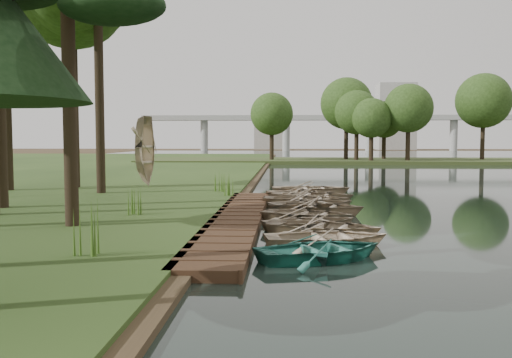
{
  "coord_description": "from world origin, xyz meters",
  "views": [
    {
      "loc": [
        0.02,
        -18.75,
        2.83
      ],
      "look_at": [
        -0.95,
        -0.45,
        1.55
      ],
      "focal_mm": 40.0,
      "sensor_mm": 36.0,
      "label": 1
    }
  ],
  "objects_px": {
    "rowboat_2": "(324,225)",
    "stored_rowboat": "(147,179)",
    "boardwalk": "(237,220)",
    "rowboat_1": "(327,235)",
    "rowboat_0": "(321,247)"
  },
  "relations": [
    {
      "from": "rowboat_2",
      "to": "stored_rowboat",
      "type": "xyz_separation_m",
      "value": [
        -8.58,
        14.0,
        0.3
      ]
    },
    {
      "from": "stored_rowboat",
      "to": "rowboat_2",
      "type": "bearing_deg",
      "value": -139.26
    },
    {
      "from": "rowboat_2",
      "to": "stored_rowboat",
      "type": "bearing_deg",
      "value": 48.9
    },
    {
      "from": "stored_rowboat",
      "to": "boardwalk",
      "type": "bearing_deg",
      "value": -143.72
    },
    {
      "from": "boardwalk",
      "to": "rowboat_1",
      "type": "height_order",
      "value": "rowboat_1"
    },
    {
      "from": "rowboat_2",
      "to": "rowboat_1",
      "type": "bearing_deg",
      "value": -163.5
    },
    {
      "from": "rowboat_0",
      "to": "stored_rowboat",
      "type": "bearing_deg",
      "value": 2.3
    },
    {
      "from": "boardwalk",
      "to": "stored_rowboat",
      "type": "distance_m",
      "value": 12.93
    },
    {
      "from": "rowboat_1",
      "to": "rowboat_2",
      "type": "height_order",
      "value": "rowboat_2"
    },
    {
      "from": "rowboat_2",
      "to": "rowboat_0",
      "type": "bearing_deg",
      "value": -167.28
    },
    {
      "from": "boardwalk",
      "to": "rowboat_0",
      "type": "xyz_separation_m",
      "value": [
        2.44,
        -5.75,
        0.22
      ]
    },
    {
      "from": "boardwalk",
      "to": "rowboat_0",
      "type": "bearing_deg",
      "value": -67.03
    },
    {
      "from": "rowboat_0",
      "to": "rowboat_1",
      "type": "xyz_separation_m",
      "value": [
        0.24,
        1.52,
        0.01
      ]
    },
    {
      "from": "stored_rowboat",
      "to": "rowboat_0",
      "type": "bearing_deg",
      "value": -145.04
    },
    {
      "from": "rowboat_1",
      "to": "rowboat_2",
      "type": "relative_size",
      "value": 0.98
    }
  ]
}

